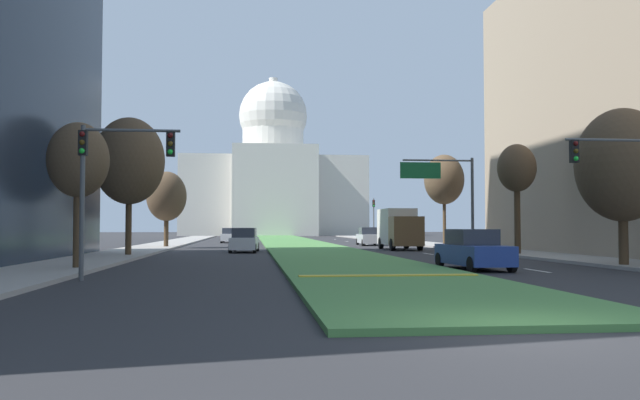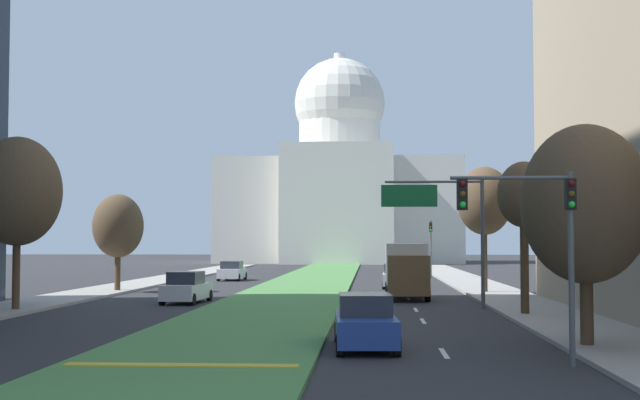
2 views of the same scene
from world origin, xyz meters
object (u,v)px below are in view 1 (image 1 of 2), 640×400
Objects in this scene: sedan_lead_stopped at (473,250)px; sedan_midblock at (244,241)px; traffic_light_far_right at (374,214)px; street_tree_right_near at (622,165)px; overhead_guide_sign at (446,185)px; street_tree_right_far at (444,180)px; traffic_light_near_right at (626,173)px; street_tree_right_mid at (517,170)px; street_tree_left_mid at (129,161)px; traffic_light_near_left at (109,167)px; capitol_building at (273,179)px; street_tree_left_near at (78,161)px; sedan_distant at (369,237)px; street_tree_left_far at (167,197)px; box_truck_delivery at (399,228)px; sedan_far_horizon at (230,236)px.

sedan_lead_stopped is 1.04× the size of sedan_midblock.
street_tree_right_near is at bearing -88.51° from traffic_light_far_right.
street_tree_right_far is (3.50, 11.91, 1.24)m from overhead_guide_sign.
street_tree_right_mid reaches higher than traffic_light_near_right.
street_tree_right_near is 26.60m from street_tree_left_mid.
traffic_light_near_left is 15.00m from sedan_lead_stopped.
capitol_building is 107.91m from street_tree_left_near.
street_tree_left_mid is 1.76× the size of sedan_distant.
street_tree_left_far is at bearing 179.01° from street_tree_right_far.
capitol_building reaches higher than street_tree_left_mid.
capitol_building is at bearing 95.35° from overhead_guide_sign.
street_tree_right_near reaches higher than box_truck_delivery.
street_tree_left_far is at bearing -98.35° from capitol_building.
street_tree_right_near reaches higher than traffic_light_near_left.
street_tree_left_near is (-20.22, -15.53, -0.15)m from overhead_guide_sign.
sedan_far_horizon is at bearing -163.54° from traffic_light_far_right.
sedan_midblock is at bearing 43.13° from street_tree_left_mid.
overhead_guide_sign is 23.66m from street_tree_left_far.
sedan_distant is at bearing 18.74° from street_tree_left_far.
traffic_light_near_left is 32.09m from box_truck_delivery.
sedan_lead_stopped is at bearing -93.25° from sedan_distant.
capitol_building is 108.44m from street_tree_right_near.
street_tree_left_mid is (-0.18, 12.11, 1.21)m from street_tree_left_near.
street_tree_left_mid is at bearing -147.33° from street_tree_right_far.
street_tree_left_far is at bearing -161.26° from sedan_distant.
overhead_guide_sign is 1.02× the size of box_truck_delivery.
traffic_light_near_left is 1.00× the size of traffic_light_far_right.
traffic_light_near_right is 1.00× the size of traffic_light_far_right.
street_tree_right_mid is at bearing -91.40° from street_tree_right_far.
traffic_light_near_right is 54.59m from traffic_light_far_right.
traffic_light_far_right is at bearing -79.81° from capitol_building.
street_tree_left_far reaches higher than sedan_midblock.
street_tree_right_mid is at bearing -23.86° from sedan_midblock.
sedan_distant is at bearing 67.65° from traffic_light_near_left.
traffic_light_near_right is at bearing -57.72° from sedan_midblock.
street_tree_right_near is 0.84× the size of street_tree_left_mid.
street_tree_left_far is (-21.00, 32.24, 0.51)m from traffic_light_near_right.
capitol_building is 8.67× the size of sedan_far_horizon.
traffic_light_near_right reaches higher than sedan_far_horizon.
street_tree_right_far reaches higher than street_tree_right_mid.
box_truck_delivery reaches higher than sedan_lead_stopped.
traffic_light_near_left is at bearing -86.09° from street_tree_left_far.
sedan_far_horizon is (-6.88, -61.91, -10.77)m from capitol_building.
street_tree_left_far is 19.47m from box_truck_delivery.
street_tree_right_far reaches higher than sedan_distant.
street_tree_right_near is 1.50× the size of sedan_lead_stopped.
street_tree_right_near is 11.62m from street_tree_right_mid.
street_tree_left_near is 45.54m from sedan_far_horizon.
street_tree_left_near is 1.35× the size of sedan_midblock.
street_tree_right_mid reaches higher than sedan_lead_stopped.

